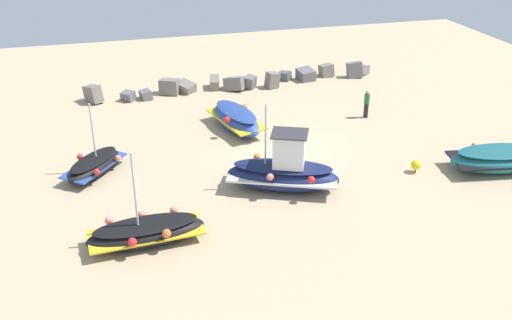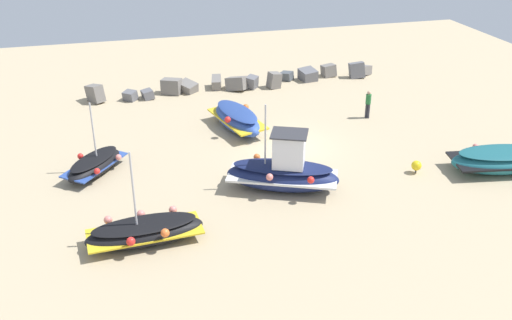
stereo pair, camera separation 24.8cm
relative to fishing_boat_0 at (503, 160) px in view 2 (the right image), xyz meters
The scene contains 9 objects.
ground_plane 10.76m from the fishing_boat_0, 149.70° to the left, with size 50.72×50.72×0.00m, color tan.
fishing_boat_0 is the anchor object (origin of this frame).
fishing_boat_1 14.18m from the fishing_boat_0, 143.41° to the left, with size 2.75×4.93×1.30m.
fishing_boat_2 19.95m from the fishing_boat_0, 165.86° to the left, with size 3.36×3.77×3.62m.
fishing_boat_3 17.62m from the fishing_boat_0, behind, with size 4.76×2.26×4.06m.
fishing_boat_4 10.99m from the fishing_boat_0, behind, with size 5.53×3.84×4.13m.
person_walking 8.89m from the fishing_boat_0, 112.62° to the left, with size 0.32×0.32×1.71m.
breakwater_rocks 18.18m from the fishing_boat_0, 120.86° to the left, with size 20.40×2.53×1.37m.
mooring_buoy_0 4.27m from the fishing_boat_0, 168.05° to the left, with size 0.50×0.50×0.65m.
Camera 2 is at (-9.02, -27.12, 13.11)m, focal length 40.95 mm.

